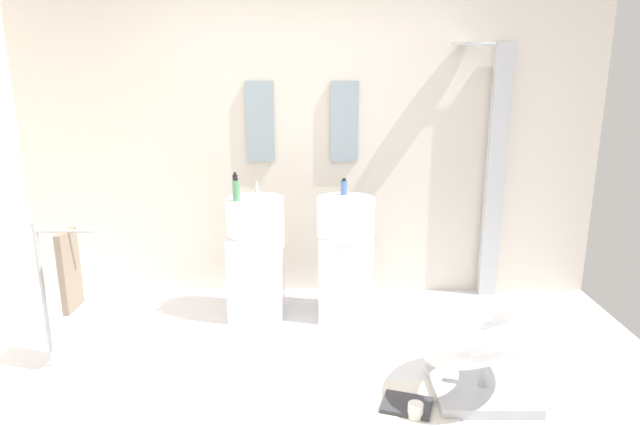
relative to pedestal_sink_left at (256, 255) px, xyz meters
name	(u,v)px	position (x,y,z in m)	size (l,w,h in m)	color
ground_plane	(294,398)	(0.34, -1.11, -0.50)	(4.80, 3.60, 0.04)	silver
rear_partition	(303,139)	(0.34, 0.54, 0.82)	(4.80, 0.10, 2.60)	beige
pedestal_sink_left	(256,255)	(0.00, 0.00, 0.00)	(0.43, 0.43, 1.03)	white
pedestal_sink_right	(345,256)	(0.67, 0.00, 0.00)	(0.43, 0.43, 1.03)	white
vanity_mirror_left	(260,122)	(0.00, 0.47, 0.96)	(0.22, 0.03, 0.63)	#8C9EA8
vanity_mirror_right	(344,122)	(0.67, 0.47, 0.96)	(0.22, 0.03, 0.63)	#8C9EA8
shower_column	(494,168)	(1.88, 0.42, 0.60)	(0.49, 0.24, 2.05)	#B7BABF
lounge_chair	(485,340)	(1.43, -1.10, -0.13)	(1.09, 1.09, 0.65)	#B7BABF
towel_rack	(65,274)	(-1.07, -0.80, 0.15)	(0.37, 0.22, 0.95)	#B7BABF
area_rug	(369,418)	(0.76, -1.34, -0.47)	(0.97, 0.74, 0.01)	white
magazine_charcoal	(407,405)	(0.98, -1.24, -0.46)	(0.27, 0.21, 0.02)	#38383D
coffee_mug	(415,410)	(1.01, -1.33, -0.43)	(0.08, 0.08, 0.08)	white
soap_bottle_green	(236,190)	(-0.12, -0.10, 0.53)	(0.05, 0.05, 0.17)	#59996B
soap_bottle_blue	(344,187)	(0.66, 0.12, 0.50)	(0.05, 0.05, 0.13)	#4C72B7
soap_bottle_black	(235,186)	(-0.14, 0.03, 0.53)	(0.04, 0.04, 0.19)	black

